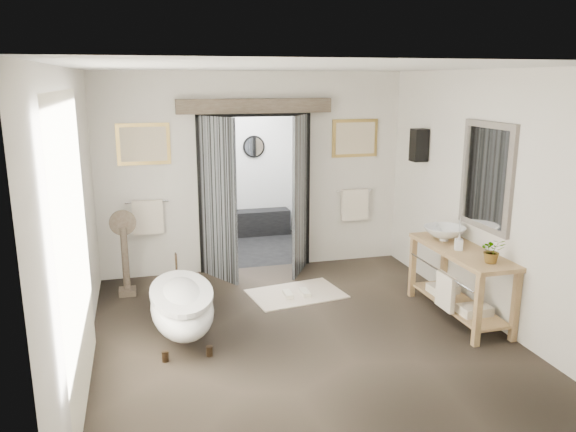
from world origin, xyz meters
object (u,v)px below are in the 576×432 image
at_px(vanity, 458,277).
at_px(rug, 296,294).
at_px(basin, 444,234).
at_px(clawfoot_tub, 182,306).

relative_size(vanity, rug, 1.33).
xyz_separation_m(rug, basin, (1.67, -0.81, 0.93)).
distance_m(vanity, rug, 2.11).
bearing_deg(rug, clawfoot_tub, -150.65).
bearing_deg(vanity, basin, 89.17).
relative_size(clawfoot_tub, vanity, 0.95).
xyz_separation_m(clawfoot_tub, basin, (3.22, 0.06, 0.57)).
height_order(vanity, rug, vanity).
height_order(vanity, basin, basin).
height_order(clawfoot_tub, vanity, vanity).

